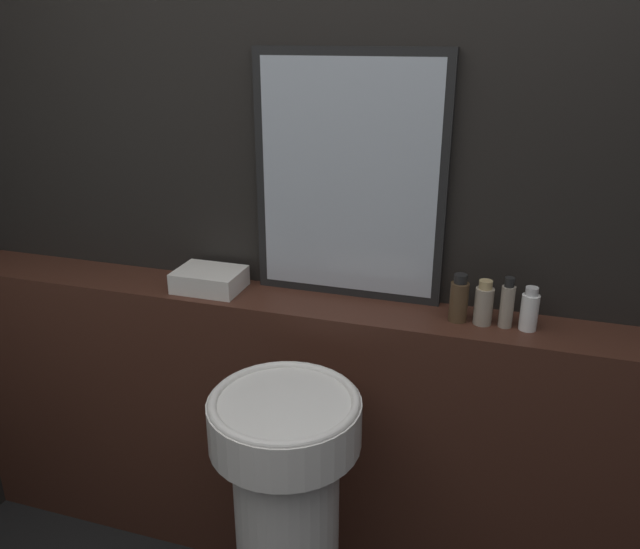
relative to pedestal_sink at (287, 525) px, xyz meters
name	(u,v)px	position (x,y,z in m)	size (l,w,h in m)	color
wall_back	(352,211)	(0.03, 0.55, 0.74)	(8.00, 0.06, 2.50)	black
vanity_counter	(337,443)	(0.03, 0.41, -0.02)	(2.71, 0.22, 1.00)	#422319
pedestal_sink	(287,525)	(0.00, 0.00, 0.00)	(0.39, 0.39, 0.92)	white
mirror	(348,179)	(0.02, 0.50, 0.85)	(0.57, 0.03, 0.73)	black
towel_stack	(210,280)	(-0.40, 0.41, 0.51)	(0.21, 0.16, 0.06)	silver
shampoo_bottle	(459,300)	(0.38, 0.41, 0.55)	(0.05, 0.05, 0.14)	#4C3823
conditioner_bottle	(484,304)	(0.44, 0.41, 0.54)	(0.05, 0.05, 0.13)	gray
lotion_bottle	(507,304)	(0.51, 0.41, 0.55)	(0.04, 0.04, 0.15)	gray
body_wash_bottle	(529,310)	(0.57, 0.41, 0.54)	(0.05, 0.05, 0.12)	white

